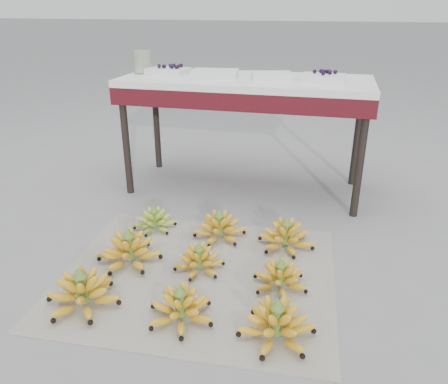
% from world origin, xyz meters
% --- Properties ---
extents(ground, '(60.00, 60.00, 0.00)m').
position_xyz_m(ground, '(0.00, 0.00, 0.00)').
color(ground, gray).
rests_on(ground, ground).
extents(newspaper_mat, '(1.30, 1.11, 0.01)m').
position_xyz_m(newspaper_mat, '(0.01, -0.06, 0.00)').
color(newspaper_mat, white).
rests_on(newspaper_mat, ground).
extents(bunch_front_left, '(0.35, 0.35, 0.19)m').
position_xyz_m(bunch_front_left, '(-0.39, -0.39, 0.07)').
color(bunch_front_left, yellow).
rests_on(bunch_front_left, newspaper_mat).
extents(bunch_front_center, '(0.35, 0.35, 0.17)m').
position_xyz_m(bunch_front_center, '(0.03, -0.37, 0.06)').
color(bunch_front_center, yellow).
rests_on(bunch_front_center, newspaper_mat).
extents(bunch_front_right, '(0.31, 0.31, 0.18)m').
position_xyz_m(bunch_front_right, '(0.42, -0.38, 0.07)').
color(bunch_front_right, yellow).
rests_on(bunch_front_right, newspaper_mat).
extents(bunch_mid_left, '(0.37, 0.37, 0.19)m').
position_xyz_m(bunch_mid_left, '(-0.35, -0.03, 0.07)').
color(bunch_mid_left, yellow).
rests_on(bunch_mid_left, newspaper_mat).
extents(bunch_mid_center, '(0.27, 0.27, 0.14)m').
position_xyz_m(bunch_mid_center, '(0.00, -0.02, 0.06)').
color(bunch_mid_center, yellow).
rests_on(bunch_mid_center, newspaper_mat).
extents(bunch_mid_right, '(0.31, 0.31, 0.15)m').
position_xyz_m(bunch_mid_right, '(0.39, -0.06, 0.06)').
color(bunch_mid_right, yellow).
rests_on(bunch_mid_right, newspaper_mat).
extents(bunch_back_left, '(0.30, 0.30, 0.14)m').
position_xyz_m(bunch_back_left, '(-0.36, 0.31, 0.05)').
color(bunch_back_left, olive).
rests_on(bunch_back_left, newspaper_mat).
extents(bunch_back_center, '(0.32, 0.32, 0.17)m').
position_xyz_m(bunch_back_center, '(0.02, 0.31, 0.06)').
color(bunch_back_center, yellow).
rests_on(bunch_back_center, newspaper_mat).
extents(bunch_back_right, '(0.36, 0.36, 0.17)m').
position_xyz_m(bunch_back_right, '(0.37, 0.29, 0.06)').
color(bunch_back_right, yellow).
rests_on(bunch_back_right, newspaper_mat).
extents(vendor_table, '(1.55, 0.62, 0.74)m').
position_xyz_m(vendor_table, '(0.00, 1.02, 0.66)').
color(vendor_table, black).
rests_on(vendor_table, ground).
extents(tray_far_left, '(0.28, 0.22, 0.06)m').
position_xyz_m(tray_far_left, '(-0.51, 1.03, 0.76)').
color(tray_far_left, silver).
rests_on(tray_far_left, vendor_table).
extents(tray_left, '(0.30, 0.23, 0.04)m').
position_xyz_m(tray_left, '(-0.18, 0.98, 0.76)').
color(tray_left, silver).
rests_on(tray_left, vendor_table).
extents(tray_right, '(0.27, 0.22, 0.04)m').
position_xyz_m(tray_right, '(0.17, 1.01, 0.76)').
color(tray_right, silver).
rests_on(tray_right, vendor_table).
extents(tray_far_right, '(0.26, 0.19, 0.06)m').
position_xyz_m(tray_far_right, '(0.48, 1.00, 0.76)').
color(tray_far_right, silver).
rests_on(tray_far_right, vendor_table).
extents(glass_jar, '(0.13, 0.13, 0.14)m').
position_xyz_m(glass_jar, '(-0.68, 1.04, 0.81)').
color(glass_jar, beige).
rests_on(glass_jar, vendor_table).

